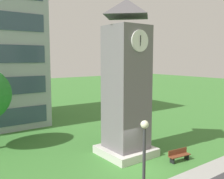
{
  "coord_description": "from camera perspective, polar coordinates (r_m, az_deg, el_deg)",
  "views": [
    {
      "loc": [
        -11.38,
        -12.49,
        7.56
      ],
      "look_at": [
        0.62,
        3.68,
        5.12
      ],
      "focal_mm": 41.48,
      "sensor_mm": 36.0,
      "label": 1
    }
  ],
  "objects": [
    {
      "name": "ground_plane",
      "position": [
        18.51,
        5.51,
        -17.24
      ],
      "size": [
        160.0,
        160.0,
        0.0
      ],
      "primitive_type": "plane",
      "color": "#3D7A33"
    },
    {
      "name": "clock_tower",
      "position": [
        19.85,
        3.17,
        0.58
      ],
      "size": [
        3.8,
        3.8,
        11.91
      ],
      "color": "slate",
      "rests_on": "ground"
    },
    {
      "name": "park_bench",
      "position": [
        20.28,
        14.55,
        -13.82
      ],
      "size": [
        1.85,
        0.71,
        0.88
      ],
      "color": "brown",
      "rests_on": "ground"
    },
    {
      "name": "street_lamp",
      "position": [
        11.92,
        7.08,
        -15.11
      ],
      "size": [
        0.36,
        0.36,
        4.88
      ],
      "color": "#333338",
      "rests_on": "ground"
    }
  ]
}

